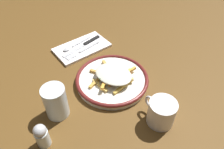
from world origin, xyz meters
TOP-DOWN VIEW (x-y plane):
  - ground_plane at (0.00, 0.00)m, footprint 2.60×2.60m
  - plate at (0.00, 0.00)m, footprint 0.28×0.28m
  - fries_heap at (-0.01, -0.00)m, footprint 0.19×0.19m
  - napkin at (0.25, -0.03)m, footprint 0.14×0.24m
  - fork at (0.22, -0.01)m, footprint 0.03×0.18m
  - knife at (0.25, -0.04)m, footprint 0.04×0.21m
  - spoon at (0.27, 0.01)m, footprint 0.04×0.15m
  - water_glass at (0.00, 0.23)m, footprint 0.08×0.08m
  - coffee_mug at (-0.23, -0.01)m, footprint 0.11×0.09m
  - salt_shaker at (-0.07, 0.32)m, footprint 0.04×0.04m

SIDE VIEW (x-z plane):
  - ground_plane at x=0.00m, z-range 0.00..0.00m
  - napkin at x=0.25m, z-range 0.00..0.01m
  - fork at x=0.22m, z-range 0.01..0.02m
  - plate at x=0.00m, z-range 0.00..0.03m
  - knife at x=0.25m, z-range 0.01..0.02m
  - spoon at x=0.27m, z-range 0.01..0.02m
  - fries_heap at x=-0.01m, z-range 0.02..0.06m
  - salt_shaker at x=-0.07m, z-range 0.00..0.09m
  - coffee_mug at x=-0.23m, z-range 0.00..0.09m
  - water_glass at x=0.00m, z-range 0.00..0.12m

